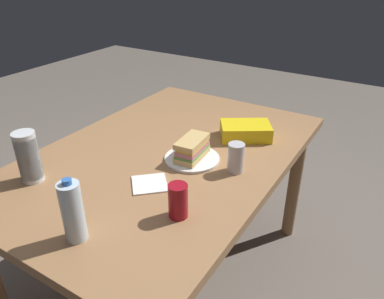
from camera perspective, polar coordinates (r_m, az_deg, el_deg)
name	(u,v)px	position (r m, az deg, el deg)	size (l,w,h in m)	color
ground_plane	(170,275)	(2.11, -3.38, -18.79)	(8.00, 8.00, 0.00)	#70665B
dining_table	(166,170)	(1.68, -4.02, -3.21)	(1.50, 1.00, 0.76)	#9E7047
paper_plate	(192,159)	(1.57, 0.00, -1.41)	(0.23, 0.23, 0.01)	white
sandwich	(192,148)	(1.55, 0.00, 0.16)	(0.19, 0.11, 0.08)	#DBB26B
soda_can_red	(178,201)	(1.23, -2.16, -7.91)	(0.07, 0.07, 0.12)	maroon
chip_bag	(246,131)	(1.77, 8.25, 2.85)	(0.23, 0.15, 0.07)	yellow
water_bottle_tall	(73,212)	(1.17, -17.93, -9.10)	(0.07, 0.07, 0.22)	silver
plastic_cup_stack	(28,157)	(1.52, -23.91, -1.07)	(0.08, 0.08, 0.20)	silver
soda_can_silver	(236,158)	(1.48, 6.77, -1.27)	(0.07, 0.07, 0.12)	silver
paper_napkin	(150,184)	(1.42, -6.56, -5.27)	(0.13, 0.13, 0.01)	white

